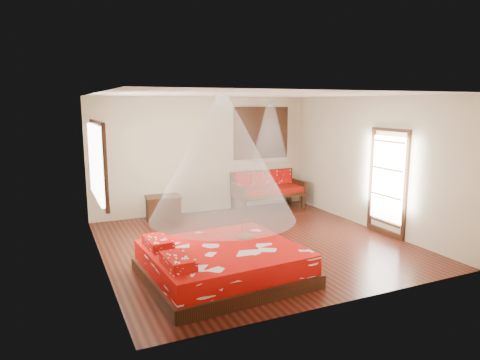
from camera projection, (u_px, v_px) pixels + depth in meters
name	position (u px, v px, depth m)	size (l,w,h in m)	color
room	(253.00, 171.00, 7.96)	(5.54, 5.54, 2.84)	black
bed	(222.00, 263.00, 6.48)	(2.42, 2.22, 0.65)	black
daybed	(267.00, 188.00, 10.89)	(1.78, 0.79, 0.94)	black
storage_chest	(163.00, 207.00, 9.91)	(0.83, 0.64, 0.54)	black
shutter_panel	(261.00, 133.00, 10.94)	(1.52, 0.06, 1.32)	black
window_left	(99.00, 162.00, 6.99)	(0.10, 1.74, 1.34)	black
glazed_door	(388.00, 183.00, 8.59)	(0.08, 1.02, 2.16)	black
wine_tray	(246.00, 234.00, 6.92)	(0.28, 0.28, 0.22)	brown
mosquito_net_main	(222.00, 159.00, 6.21)	(2.16, 2.16, 1.80)	white
mosquito_net_daybed	(270.00, 130.00, 10.51)	(0.90, 0.90, 1.50)	white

